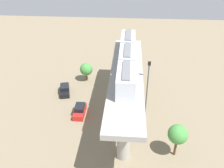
{
  "coord_description": "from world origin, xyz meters",
  "views": [
    {
      "loc": [
        0.29,
        -34.34,
        27.4
      ],
      "look_at": [
        -2.5,
        2.14,
        5.13
      ],
      "focal_mm": 39.23,
      "sensor_mm": 36.0,
      "label": 1
    }
  ],
  "objects": [
    {
      "name": "signal_post",
      "position": [
        3.4,
        -0.83,
        6.11
      ],
      "size": [
        0.44,
        0.28,
        11.15
      ],
      "color": "#4C4C51",
      "rests_on": "ground"
    },
    {
      "name": "viaduct",
      "position": [
        0.0,
        0.0,
        6.39
      ],
      "size": [
        5.2,
        28.85,
        8.55
      ],
      "color": "#A8A59E",
      "rests_on": "ground"
    },
    {
      "name": "ground_plane",
      "position": [
        0.0,
        0.0,
        0.0
      ],
      "size": [
        120.0,
        120.0,
        0.0
      ],
      "primitive_type": "plane",
      "color": "#84755B"
    },
    {
      "name": "tree_mid_lot",
      "position": [
        -8.8,
        11.73,
        2.73
      ],
      "size": [
        2.72,
        2.72,
        4.11
      ],
      "color": "brown",
      "rests_on": "ground"
    },
    {
      "name": "tree_near_viaduct",
      "position": [
        7.44,
        -8.51,
        3.88
      ],
      "size": [
        2.81,
        2.81,
        5.33
      ],
      "color": "brown",
      "rests_on": "ground"
    },
    {
      "name": "parked_car_red",
      "position": [
        -8.06,
        -0.19,
        0.74
      ],
      "size": [
        1.81,
        4.2,
        1.76
      ],
      "rotation": [
        0.0,
        0.0,
        -0.0
      ],
      "color": "red",
      "rests_on": "ground"
    },
    {
      "name": "train",
      "position": [
        0.0,
        2.14,
        10.09
      ],
      "size": [
        2.64,
        20.5,
        3.24
      ],
      "color": "silver",
      "rests_on": "viaduct"
    },
    {
      "name": "parked_car_black",
      "position": [
        -12.39,
        6.33,
        0.74
      ],
      "size": [
        2.77,
        4.51,
        1.76
      ],
      "rotation": [
        0.0,
        0.0,
        0.25
      ],
      "color": "black",
      "rests_on": "ground"
    }
  ]
}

